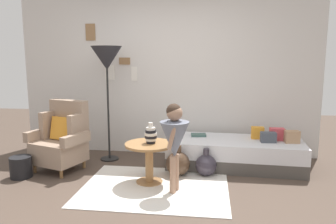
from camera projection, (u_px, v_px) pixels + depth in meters
The scene contains 17 objects.
ground_plane at pixel (143, 202), 3.57m from camera, with size 12.00×12.00×0.00m, color #4C3D33.
gallery_wall at pixel (167, 74), 5.26m from camera, with size 4.80×0.12×2.60m.
rug at pixel (155, 187), 3.97m from camera, with size 1.76×1.39×0.01m, color silver.
armchair at pixel (62, 139), 4.58m from camera, with size 0.87×0.76×0.97m.
daybed at pixel (235, 153), 4.71m from camera, with size 1.94×0.90×0.40m.
pillow_head at pixel (292, 137), 4.50m from camera, with size 0.19×0.12×0.17m, color tan.
pillow_mid at pixel (277, 134), 4.64m from camera, with size 0.20×0.12×0.17m, color #D64C56.
pillow_back at pixel (268, 137), 4.53m from camera, with size 0.21×0.12×0.14m, color #474C56.
pillow_extra at pixel (258, 133), 4.74m from camera, with size 0.18×0.12×0.17m, color orange.
side_table at pixel (149, 154), 4.07m from camera, with size 0.61×0.61×0.51m.
vase_striped at pixel (151, 135), 4.04m from camera, with size 0.15×0.15×0.26m.
floor_lamp at pixel (107, 61), 4.83m from camera, with size 0.46×0.46×1.73m.
person_child at pixel (174, 137), 3.73m from camera, with size 0.34×0.34×1.05m.
book_on_daybed at pixel (199, 135), 4.90m from camera, with size 0.22×0.16×0.03m, color #3C5B54.
demijohn_near at pixel (178, 163), 4.36m from camera, with size 0.33×0.33×0.41m.
demijohn_far at pixel (206, 165), 4.35m from camera, with size 0.29×0.29×0.37m.
magazine_basket at pixel (21, 167), 4.29m from camera, with size 0.28×0.28×0.28m, color black.
Camera 1 is at (0.71, -3.29, 1.56)m, focal length 34.82 mm.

